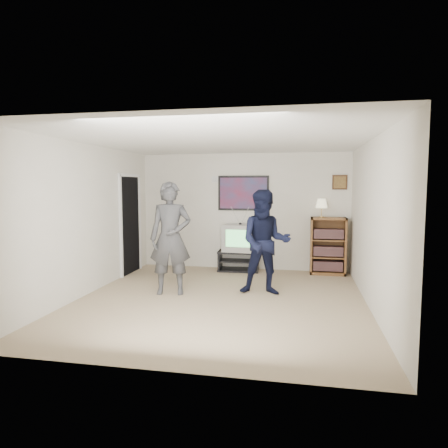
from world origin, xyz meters
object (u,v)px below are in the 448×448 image
(bookshelf, at_px, (328,246))
(person_short, at_px, (265,242))
(media_stand, at_px, (239,261))
(person_tall, at_px, (170,238))
(crt_television, at_px, (240,238))

(bookshelf, xyz_separation_m, person_short, (-1.13, -1.78, 0.29))
(media_stand, xyz_separation_m, bookshelf, (1.84, 0.05, 0.37))
(person_short, bearing_deg, media_stand, 108.42)
(person_tall, distance_m, person_short, 1.58)
(media_stand, height_order, person_tall, person_tall)
(crt_television, relative_size, person_short, 0.38)
(crt_television, xyz_separation_m, person_tall, (-0.87, -2.00, 0.23))
(media_stand, xyz_separation_m, person_tall, (-0.84, -2.00, 0.72))
(bookshelf, bearing_deg, media_stand, -178.45)
(media_stand, xyz_separation_m, person_short, (0.72, -1.73, 0.66))
(person_tall, height_order, person_short, person_tall)
(crt_television, height_order, person_tall, person_tall)
(media_stand, relative_size, person_tall, 0.47)
(bookshelf, bearing_deg, crt_television, -178.42)
(person_tall, xyz_separation_m, person_short, (1.55, 0.27, -0.07))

